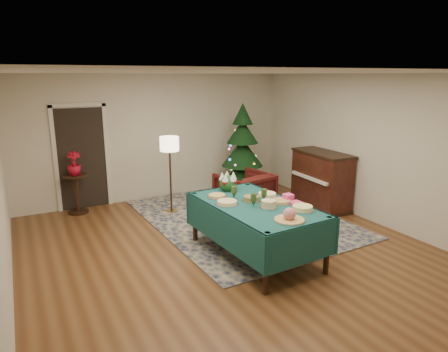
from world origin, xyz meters
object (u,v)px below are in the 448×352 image
gift_box (288,198)px  piano (321,180)px  buffet_table (256,215)px  christmas_tree (242,154)px  side_table (77,195)px  armchair (244,192)px  floor_lamp (170,149)px  potted_plant (74,168)px

gift_box → piano: (1.93, 1.44, -0.31)m
buffet_table → christmas_tree: 3.26m
piano → side_table: bearing=156.3°
armchair → side_table: bearing=-39.9°
buffet_table → floor_lamp: floor_lamp is taller
armchair → piano: size_ratio=0.68×
side_table → christmas_tree: 3.60m
armchair → christmas_tree: (0.67, 1.23, 0.47)m
side_table → piano: size_ratio=0.57×
armchair → piano: piano is taller
gift_box → side_table: 4.30m
buffet_table → gift_box: (0.50, -0.11, 0.22)m
armchair → side_table: size_ratio=1.20×
side_table → piano: (4.50, -1.98, 0.19)m
gift_box → armchair: 1.85m
armchair → floor_lamp: floor_lamp is taller
side_table → floor_lamp: bearing=-25.9°
gift_box → christmas_tree: christmas_tree is taller
armchair → potted_plant: size_ratio=2.02×
side_table → potted_plant: potted_plant is taller
gift_box → floor_lamp: bearing=109.1°
gift_box → side_table: size_ratio=0.17×
christmas_tree → piano: christmas_tree is taller
buffet_table → side_table: bearing=122.0°
armchair → side_table: (-2.87, 1.64, -0.09)m
potted_plant → side_table: bearing=90.0°
potted_plant → christmas_tree: size_ratio=0.22×
buffet_table → side_table: (-2.06, 3.31, -0.28)m
armchair → floor_lamp: size_ratio=0.62×
armchair → piano: 1.67m
buffet_table → gift_box: size_ratio=16.60×
side_table → armchair: bearing=-29.7°
armchair → gift_box: bearing=70.2°
armchair → potted_plant: bearing=-39.9°
buffet_table → armchair: size_ratio=2.35×
gift_box → piano: piano is taller
piano → armchair: bearing=168.3°
floor_lamp → potted_plant: bearing=154.1°
gift_box → potted_plant: size_ratio=0.29×
buffet_table → potted_plant: 3.90m
potted_plant → piano: size_ratio=0.34×
gift_box → potted_plant: bearing=126.9°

